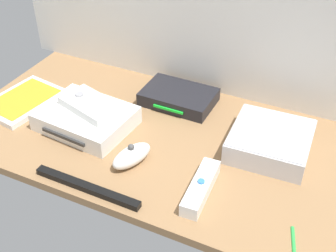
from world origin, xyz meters
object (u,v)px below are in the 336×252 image
object	(u,v)px
game_console	(86,118)
remote_classic_pad	(91,105)
remote_wand	(201,188)
remote_nunchuk	(132,156)
stylus_pen	(294,246)
network_router	(179,97)
mini_computer	(270,141)
game_case	(23,101)
sensor_bar	(87,187)

from	to	relation	value
game_console	remote_classic_pad	world-z (taller)	remote_classic_pad
remote_wand	remote_nunchuk	bearing A→B (deg)	169.80
remote_wand	game_console	bearing A→B (deg)	161.36
remote_classic_pad	stylus_pen	world-z (taller)	remote_classic_pad
game_console	remote_nunchuk	size ratio (longest dim) A/B	2.04
network_router	remote_wand	bearing A→B (deg)	-57.25
game_console	mini_computer	bearing A→B (deg)	17.86
game_console	remote_wand	distance (cm)	34.21
remote_wand	game_case	bearing A→B (deg)	165.81
network_router	game_case	bearing A→B (deg)	-153.42
game_console	stylus_pen	xyz separation A→B (cm)	(52.88, -14.23, -1.85)
game_case	remote_wand	size ratio (longest dim) A/B	1.39
game_case	network_router	size ratio (longest dim) A/B	1.15
game_console	mini_computer	world-z (taller)	mini_computer
game_case	remote_classic_pad	bearing A→B (deg)	9.57
mini_computer	remote_nunchuk	world-z (taller)	mini_computer
remote_wand	remote_nunchuk	size ratio (longest dim) A/B	1.38
game_console	remote_classic_pad	bearing A→B (deg)	67.81
stylus_pen	mini_computer	bearing A→B (deg)	114.85
remote_wand	sensor_bar	world-z (taller)	remote_wand
game_console	remote_nunchuk	world-z (taller)	remote_nunchuk
remote_wand	stylus_pen	bearing A→B (deg)	-18.04
game_console	remote_wand	xyz separation A→B (cm)	(32.99, -9.02, -0.69)
network_router	mini_computer	bearing A→B (deg)	-17.93
game_console	network_router	size ratio (longest dim) A/B	1.23
mini_computer	stylus_pen	world-z (taller)	mini_computer
game_case	remote_wand	distance (cm)	54.00
game_case	remote_nunchuk	bearing A→B (deg)	-3.82
remote_classic_pad	game_console	bearing A→B (deg)	-100.13
mini_computer	remote_classic_pad	distance (cm)	41.98
game_console	sensor_bar	world-z (taller)	game_console
game_console	stylus_pen	distance (cm)	54.79
sensor_bar	stylus_pen	size ratio (longest dim) A/B	2.67
remote_nunchuk	stylus_pen	distance (cm)	37.37
remote_wand	remote_classic_pad	size ratio (longest dim) A/B	0.93
network_router	remote_classic_pad	distance (cm)	23.04
game_case	stylus_pen	distance (cm)	74.52
mini_computer	remote_nunchuk	size ratio (longest dim) A/B	1.63
game_console	stylus_pen	size ratio (longest dim) A/B	2.47
mini_computer	game_case	world-z (taller)	mini_computer
game_case	remote_wand	world-z (taller)	remote_wand
game_console	game_case	bearing A→B (deg)	-178.60
mini_computer	stylus_pen	size ratio (longest dim) A/B	1.97
game_case	remote_wand	xyz separation A→B (cm)	(53.03, -10.15, 0.75)
network_router	game_console	bearing A→B (deg)	-129.58
stylus_pen	sensor_bar	bearing A→B (deg)	-174.66
game_case	game_console	bearing A→B (deg)	5.59
game_case	remote_classic_pad	xyz separation A→B (cm)	(20.75, 0.27, 4.65)
remote_classic_pad	remote_wand	bearing A→B (deg)	-1.19
game_console	remote_wand	bearing A→B (deg)	-10.65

